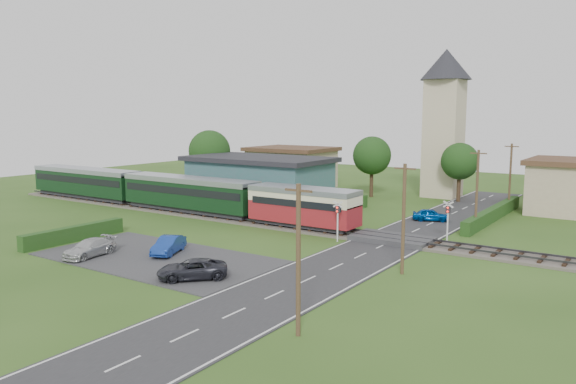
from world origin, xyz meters
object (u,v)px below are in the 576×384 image
Objects in this scene: train at (167,190)px; car_park_dark at (192,269)px; car_on_road at (431,215)px; car_park_silver at (89,248)px; station_building at (259,180)px; crossing_signal_near at (338,215)px; church_tower at (445,112)px; car_park_blue at (169,245)px; pedestrian_near at (276,204)px; house_west at (292,167)px; equipment_hut at (170,189)px; pedestrian_far at (186,195)px; crossing_signal_far at (448,215)px; house_east at (575,186)px.

car_park_dark is (19.22, -16.38, -1.51)m from train.
car_park_silver is (-15.17, -26.41, 0.06)m from car_on_road.
station_building is at bearing 70.97° from car_on_road.
car_on_road is at bearing 52.74° from car_park_silver.
church_tower is at bearing 92.82° from crossing_signal_near.
pedestrian_near is at bearing 74.04° from car_park_blue.
house_west is 38.30m from car_park_blue.
pedestrian_near is (11.31, 3.61, -0.88)m from train.
train is (2.89, -3.20, 0.43)m from equipment_hut.
pedestrian_far is at bearing 107.42° from car_park_blue.
church_tower is at bearing 48.59° from station_building.
car_park_blue is (13.50, -12.82, -1.48)m from train.
crossing_signal_near reaches higher than car_on_road.
crossing_signal_far is (7.20, 4.80, 0.00)m from crossing_signal_near.
car_on_road is 25.61m from pedestrian_far.
car_park_dark is at bearing -55.44° from car_park_blue.
pedestrian_near reaches higher than car_park_blue.
church_tower reaches higher than car_park_dark.
pedestrian_far is at bearing 179.52° from crossing_signal_far.
crossing_signal_far reaches higher than car_park_blue.
car_park_dark is (-5.41, -26.29, 0.05)m from car_on_road.
train is at bearing 173.61° from crossing_signal_near.
crossing_signal_near is 11.87m from pedestrian_near.
house_west is at bearing -68.89° from pedestrian_near.
house_east is 16.15m from car_on_road.
church_tower is at bearing 165.07° from house_east.
equipment_hut is 28.34m from car_on_road.
pedestrian_near is at bearing 1.65° from equipment_hut.
house_west is 2.87× the size of car_park_blue.
station_building is at bearing 60.40° from train.
crossing_signal_near reaches higher than pedestrian_far.
car_park_silver is (12.35, -19.70, -1.07)m from equipment_hut.
church_tower is 4.16× the size of car_park_dark.
pedestrian_far is (-5.04, -6.36, -1.31)m from station_building.
house_west reaches higher than pedestrian_far.
equipment_hut is 0.14× the size of church_tower.
crossing_signal_far reaches higher than equipment_hut.
station_building is 24.51m from crossing_signal_far.
equipment_hut is 29.55m from car_park_dark.
pedestrian_far is at bearing 108.72° from car_park_silver.
house_east is at bearing -55.95° from pedestrian_far.
church_tower is at bearing 44.75° from equipment_hut.
car_on_road is (-4.09, 7.52, -1.52)m from crossing_signal_far.
train is at bearing -176.49° from pedestrian_far.
house_west is 35.01m from house_east.
house_east is 41.59m from car_park_dark.
church_tower reaches higher than car_park_silver.
car_park_dark is (-15.89, -38.38, -2.13)m from house_east.
car_park_blue is at bearing 34.91° from car_park_silver.
house_east is (30.00, 13.01, 0.10)m from station_building.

